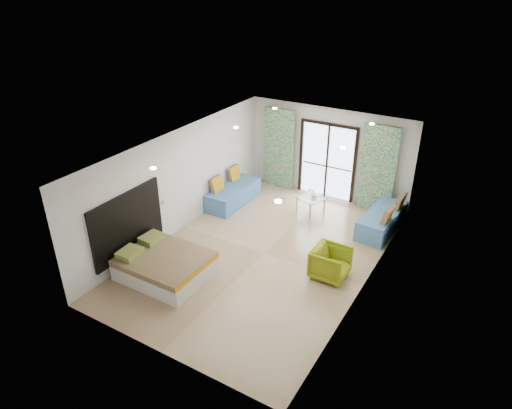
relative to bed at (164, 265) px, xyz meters
The scene contains 24 objects.
floor 2.43m from the bed, 52.36° to the left, with size 5.00×7.50×0.01m, color #97795A, non-canonical shape.
ceiling 3.43m from the bed, 52.36° to the left, with size 5.00×7.50×0.01m, color silver, non-canonical shape.
wall_back 5.95m from the bed, 75.40° to the left, with size 5.00×0.01×2.70m, color silver, non-canonical shape.
wall_front 2.59m from the bed, 51.22° to the right, with size 5.00×0.01×2.70m, color silver, non-canonical shape.
wall_left 2.42m from the bed, 118.17° to the left, with size 0.01×7.50×2.70m, color silver, non-canonical shape.
wall_right 4.54m from the bed, 25.70° to the left, with size 0.01×7.50×2.70m, color silver, non-canonical shape.
balcony_door 5.91m from the bed, 75.32° to the left, with size 1.76×0.08×2.28m.
balcony_rail 5.87m from the bed, 75.35° to the left, with size 1.52×0.03×0.04m, color #595451.
curtain_left 5.57m from the bed, 90.78° to the left, with size 1.00×0.10×2.50m, color white.
curtain_right 6.34m from the bed, 61.11° to the left, with size 1.00×0.10×2.50m, color white.
downlight_a 2.40m from the bed, 48.94° to the right, with size 0.12×0.12×0.02m, color #FFE0B2.
downlight_b 3.75m from the bed, ahead, with size 0.12×0.12×0.02m, color #FFE0B2.
downlight_c 3.77m from the bed, 88.51° to the left, with size 0.12×0.12×0.02m, color #FFE0B2.
downlight_d 4.74m from the bed, 45.37° to the left, with size 0.12×0.12×0.02m, color #FFE0B2.
downlight_e 5.47m from the bed, 89.12° to the left, with size 0.12×0.12×0.02m, color #FFE0B2.
downlight_f 6.18m from the bed, 59.66° to the left, with size 0.12×0.12×0.02m, color #FFE0B2.
headboard 1.26m from the bed, behind, with size 0.06×2.10×1.50m, color black.
switch_plate 1.78m from the bed, 128.50° to the left, with size 0.02×0.10×0.10m, color silver.
bed is the anchor object (origin of this frame).
daybed_left 3.83m from the bed, 99.65° to the left, with size 0.77×1.94×0.95m.
daybed_right 5.74m from the bed, 51.23° to the left, with size 0.87×1.96×0.94m.
coffee_table 4.71m from the bed, 70.97° to the left, with size 0.82×0.82×0.73m.
vase 4.81m from the bed, 70.58° to the left, with size 0.16×0.17×0.16m, color white.
armchair 3.71m from the bed, 30.14° to the left, with size 0.77×0.72×0.79m, color olive.
Camera 1 is at (4.58, -8.09, 6.19)m, focal length 32.00 mm.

